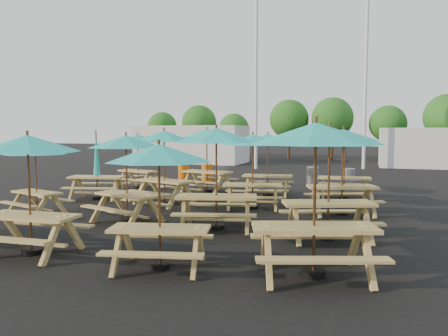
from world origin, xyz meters
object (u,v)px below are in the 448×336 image
(picnic_unit_12, at_px, (316,144))
(picnic_unit_3, at_px, (138,142))
(picnic_unit_7, at_px, (207,138))
(picnic_unit_2, at_px, (97,171))
(picnic_unit_9, at_px, (216,142))
(picnic_unit_4, at_px, (28,151))
(waste_bin_0, at_px, (183,173))
(picnic_unit_10, at_px, (253,145))
(waste_bin_2, at_px, (222,174))
(picnic_unit_5, at_px, (126,147))
(picnic_unit_15, at_px, (345,143))
(picnic_unit_11, at_px, (268,142))
(picnic_unit_13, at_px, (330,142))
(picnic_unit_14, at_px, (343,141))
(waste_bin_1, at_px, (207,173))
(waste_bin_3, at_px, (312,176))
(waste_bin_4, at_px, (348,178))
(picnic_unit_8, at_px, (159,161))
(picnic_unit_1, at_px, (35,154))
(picnic_unit_6, at_px, (164,141))

(picnic_unit_12, bearing_deg, picnic_unit_3, 114.89)
(picnic_unit_7, bearing_deg, picnic_unit_2, -123.26)
(picnic_unit_7, bearing_deg, picnic_unit_9, -54.20)
(picnic_unit_4, distance_m, waste_bin_0, 12.62)
(picnic_unit_10, height_order, waste_bin_2, picnic_unit_10)
(picnic_unit_9, distance_m, picnic_unit_10, 3.03)
(picnic_unit_5, xyz_separation_m, picnic_unit_15, (5.14, 5.92, 0.01))
(picnic_unit_11, bearing_deg, picnic_unit_13, -70.96)
(picnic_unit_9, relative_size, picnic_unit_10, 1.10)
(picnic_unit_12, height_order, picnic_unit_14, picnic_unit_12)
(waste_bin_2, bearing_deg, picnic_unit_13, -58.84)
(picnic_unit_10, distance_m, waste_bin_2, 6.74)
(picnic_unit_5, height_order, picnic_unit_9, picnic_unit_9)
(picnic_unit_9, bearing_deg, waste_bin_0, 103.81)
(picnic_unit_4, distance_m, picnic_unit_15, 10.55)
(picnic_unit_3, bearing_deg, picnic_unit_14, -4.10)
(picnic_unit_2, xyz_separation_m, waste_bin_1, (1.77, 6.23, -0.58))
(picnic_unit_14, relative_size, waste_bin_0, 3.13)
(picnic_unit_3, xyz_separation_m, waste_bin_3, (6.77, 3.19, -1.52))
(picnic_unit_15, height_order, waste_bin_4, picnic_unit_15)
(picnic_unit_10, relative_size, picnic_unit_13, 0.86)
(picnic_unit_8, height_order, waste_bin_1, picnic_unit_8)
(picnic_unit_1, xyz_separation_m, waste_bin_4, (8.11, 8.86, -1.32))
(picnic_unit_8, xyz_separation_m, picnic_unit_12, (2.57, 0.40, 0.31))
(picnic_unit_1, height_order, picnic_unit_5, picnic_unit_5)
(picnic_unit_1, bearing_deg, picnic_unit_2, 108.46)
(picnic_unit_10, relative_size, waste_bin_2, 2.78)
(picnic_unit_6, height_order, picnic_unit_7, picnic_unit_7)
(picnic_unit_1, distance_m, picnic_unit_15, 9.97)
(picnic_unit_4, distance_m, waste_bin_4, 13.34)
(picnic_unit_14, bearing_deg, waste_bin_4, 73.35)
(waste_bin_2, xyz_separation_m, waste_bin_3, (4.00, 0.46, 0.00))
(picnic_unit_3, bearing_deg, picnic_unit_2, -71.61)
(waste_bin_0, distance_m, waste_bin_3, 6.04)
(picnic_unit_1, height_order, picnic_unit_4, picnic_unit_4)
(picnic_unit_6, bearing_deg, picnic_unit_9, -27.66)
(picnic_unit_13, xyz_separation_m, waste_bin_3, (-1.47, 9.51, -1.72))
(waste_bin_2, distance_m, waste_bin_3, 4.03)
(waste_bin_3, bearing_deg, picnic_unit_14, -76.06)
(picnic_unit_5, distance_m, picnic_unit_9, 2.45)
(picnic_unit_6, relative_size, waste_bin_1, 3.10)
(picnic_unit_1, xyz_separation_m, picnic_unit_3, (-0.19, 6.08, 0.20))
(picnic_unit_8, bearing_deg, picnic_unit_9, 78.28)
(picnic_unit_3, distance_m, picnic_unit_5, 6.92)
(picnic_unit_13, bearing_deg, picnic_unit_2, 138.55)
(picnic_unit_3, distance_m, picnic_unit_8, 10.93)
(picnic_unit_10, height_order, waste_bin_1, picnic_unit_10)
(picnic_unit_10, bearing_deg, picnic_unit_13, -63.77)
(picnic_unit_2, height_order, picnic_unit_10, picnic_unit_2)
(picnic_unit_13, xyz_separation_m, waste_bin_0, (-7.51, 9.32, -1.72))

